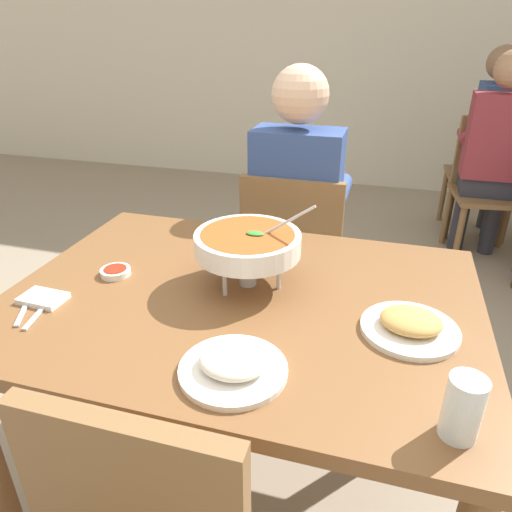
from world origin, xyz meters
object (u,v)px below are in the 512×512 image
at_px(chair_diner_main, 294,257).
at_px(curry_bowl, 248,244).
at_px(chair_bg_middle, 488,180).
at_px(chair_bg_left, 495,167).
at_px(patron_bg_left, 495,133).
at_px(rice_plate, 233,365).
at_px(diner_main, 298,204).
at_px(appetizer_plate, 410,325).
at_px(patron_bg_middle, 495,147).
at_px(drink_glass, 462,411).
at_px(sauce_dish, 115,272).
at_px(dining_table_main, 242,325).

distance_m(chair_diner_main, curry_bowl, 0.79).
bearing_deg(chair_bg_middle, chair_bg_left, 75.08).
distance_m(chair_bg_middle, patron_bg_left, 0.45).
bearing_deg(rice_plate, diner_main, 94.21).
bearing_deg(appetizer_plate, diner_main, 118.10).
distance_m(curry_bowl, patron_bg_middle, 2.28).
bearing_deg(chair_bg_middle, patron_bg_left, 82.99).
height_order(rice_plate, drink_glass, drink_glass).
distance_m(appetizer_plate, patron_bg_left, 2.71).
bearing_deg(chair_diner_main, sauce_dish, -117.92).
xyz_separation_m(sauce_dish, chair_bg_left, (1.49, 2.57, -0.26)).
bearing_deg(dining_table_main, drink_glass, -34.20).
relative_size(chair_bg_middle, patron_bg_left, 0.69).
xyz_separation_m(diner_main, patron_bg_middle, (0.97, 1.33, 0.00)).
distance_m(chair_diner_main, patron_bg_left, 2.11).
relative_size(sauce_dish, drink_glass, 0.69).
relative_size(chair_bg_left, chair_bg_middle, 1.00).
bearing_deg(diner_main, appetizer_plate, -61.90).
bearing_deg(chair_bg_left, patron_bg_middle, -104.67).
bearing_deg(dining_table_main, chair_diner_main, 90.00).
distance_m(chair_bg_left, patron_bg_middle, 0.52).
distance_m(curry_bowl, appetizer_plate, 0.48).
bearing_deg(chair_bg_middle, rice_plate, -109.84).
bearing_deg(dining_table_main, chair_bg_middle, 65.80).
height_order(appetizer_plate, patron_bg_middle, patron_bg_middle).
bearing_deg(chair_bg_left, sauce_dish, -120.14).
xyz_separation_m(chair_diner_main, patron_bg_middle, (0.97, 1.36, 0.24)).
bearing_deg(rice_plate, sauce_dish, 146.22).
xyz_separation_m(rice_plate, patron_bg_left, (0.96, 2.90, -0.03)).
distance_m(rice_plate, appetizer_plate, 0.45).
bearing_deg(patron_bg_left, patron_bg_middle, -98.27).
bearing_deg(curry_bowl, chair_bg_left, 66.55).
distance_m(chair_diner_main, chair_bg_middle, 1.75).
distance_m(diner_main, appetizer_plate, 0.96).
relative_size(diner_main, curry_bowl, 3.94).
bearing_deg(appetizer_plate, chair_bg_middle, 76.57).
xyz_separation_m(dining_table_main, chair_bg_middle, (0.99, 2.21, -0.15)).
height_order(appetizer_plate, drink_glass, drink_glass).
relative_size(diner_main, appetizer_plate, 5.46).
xyz_separation_m(curry_bowl, sauce_dish, (-0.40, -0.06, -0.12)).
distance_m(appetizer_plate, chair_bg_middle, 2.34).
relative_size(curry_bowl, patron_bg_left, 0.25).
xyz_separation_m(patron_bg_left, patron_bg_middle, (-0.07, -0.47, 0.00)).
bearing_deg(chair_bg_left, appetizer_plate, -103.64).
height_order(appetizer_plate, chair_bg_left, chair_bg_left).
relative_size(chair_diner_main, sauce_dish, 10.00).
height_order(drink_glass, patron_bg_middle, patron_bg_middle).
bearing_deg(rice_plate, dining_table_main, 104.51).
xyz_separation_m(chair_diner_main, curry_bowl, (0.00, -0.70, 0.38)).
bearing_deg(chair_diner_main, diner_main, 90.00).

